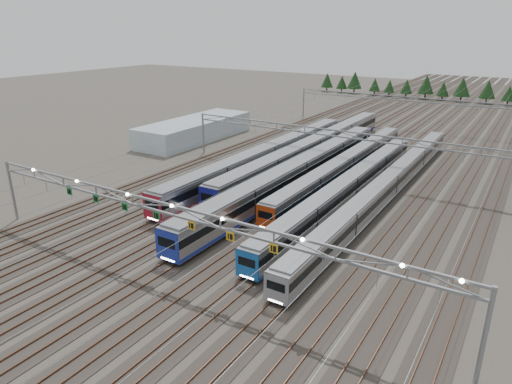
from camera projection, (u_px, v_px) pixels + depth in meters
The scene contains 13 objects.
ground at pixel (178, 276), 46.67m from camera, with size 400.00×400.00×0.00m, color #47423A.
track_bed at pixel (418, 113), 125.87m from camera, with size 54.00×260.00×5.42m.
train_a at pixel (267, 157), 80.89m from camera, with size 3.17×57.74×4.14m.
train_b at pixel (312, 149), 85.96m from camera, with size 3.18×64.43×4.16m.
train_c at pixel (297, 173), 71.72m from camera, with size 3.19×60.18×4.17m.
train_d at pixel (346, 166), 76.75m from camera, with size 2.73×52.93×3.55m.
train_e at pixel (348, 188), 66.18m from camera, with size 2.71×54.14×3.53m.
train_f at pixel (388, 185), 67.77m from camera, with size 2.57×67.99×3.34m.
gantry_near at pixel (173, 213), 44.17m from camera, with size 56.36×0.61×8.08m.
gantry_mid at pixel (335, 139), 76.37m from camera, with size 56.36×0.36×8.00m.
gantry_far at pixel (406, 103), 112.24m from camera, with size 56.36×0.36×8.00m.
west_shed at pixel (195, 130), 102.55m from camera, with size 10.00×30.00×4.45m, color #9EB5BD.
treeline at pixel (454, 88), 154.45m from camera, with size 100.10×5.60×7.02m.
Camera 1 is at (28.41, -30.45, 24.12)m, focal length 32.00 mm.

